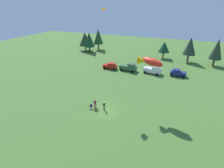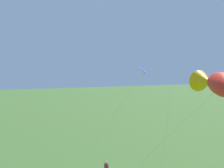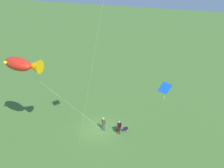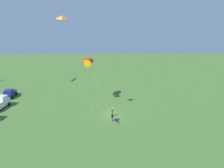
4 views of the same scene
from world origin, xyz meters
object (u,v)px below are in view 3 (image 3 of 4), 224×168
Objects in this scene: kite_large_fish at (22,64)px; kite_diamond_blue at (164,90)px; backpack_on_grass at (118,130)px; person_spectator at (119,126)px; folding_chair at (126,129)px; person_kite_flyer at (103,123)px.

kite_diamond_blue is at bearing 176.72° from kite_large_fish.
kite_large_fish is at bearing 31.15° from backpack_on_grass.
kite_large_fish is (8.52, 5.15, 8.96)m from backpack_on_grass.
backpack_on_grass is at bearing 17.50° from person_spectator.
kite_large_fish reaches higher than folding_chair.
kite_diamond_blue is (-6.08, 5.98, 8.79)m from backpack_on_grass.
folding_chair is at bearing -178.59° from backpack_on_grass.
kite_large_fish reaches higher than kite_diamond_blue.
person_kite_flyer is 0.18× the size of kite_diamond_blue.
folding_chair is at bearing -56.99° from person_spectator.
folding_chair is (-2.55, -0.51, -0.53)m from person_kite_flyer.
person_kite_flyer is 5.44× the size of backpack_on_grass.
backpack_on_grass is (0.95, 0.02, -0.38)m from folding_chair.
folding_chair is 1.00m from person_spectator.
kite_large_fish is 14.62m from kite_diamond_blue.
folding_chair is 0.47× the size of person_spectator.
person_kite_flyer and person_spectator have the same top height.
kite_diamond_blue reaches higher than backpack_on_grass.
kite_large_fish is at bearing -3.28° from kite_diamond_blue.
backpack_on_grass is (0.37, -0.60, -0.91)m from person_spectator.
person_kite_flyer is 1.98m from person_spectator.
kite_large_fish reaches higher than backpack_on_grass.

